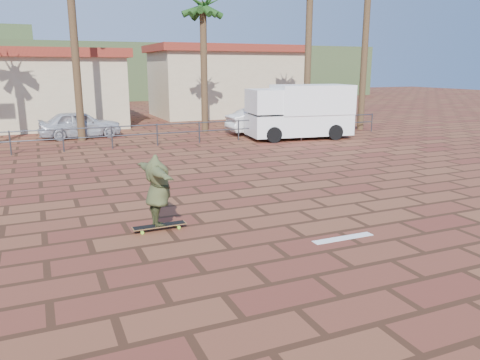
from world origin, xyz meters
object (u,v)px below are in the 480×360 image
longboard (159,226)px  campervan (300,111)px  skateboarder (158,190)px  car_silver (80,124)px  car_white (266,120)px

longboard → campervan: size_ratio=0.22×
skateboarder → car_silver: skateboarder is taller
skateboarder → campervan: 14.43m
skateboarder → campervan: campervan is taller
campervan → longboard: bearing=-125.2°
skateboarder → longboard: bearing=83.9°
longboard → campervan: campervan is taller
campervan → car_white: campervan is taller
skateboarder → car_white: 15.70m
campervan → car_silver: campervan is taller
campervan → car_silver: 11.04m
longboard → car_white: size_ratio=0.28×
skateboarder → campervan: bearing=-48.7°
longboard → car_silver: 15.20m
campervan → car_white: bearing=115.7°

